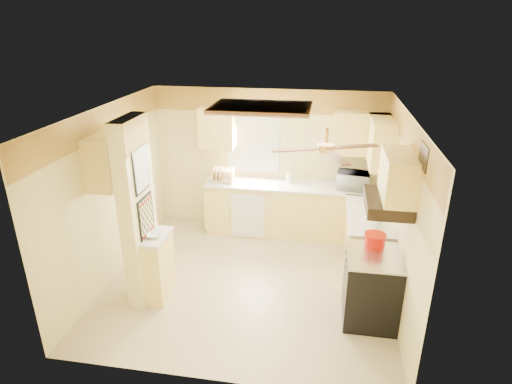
% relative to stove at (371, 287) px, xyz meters
% --- Properties ---
extents(floor, '(4.00, 4.00, 0.00)m').
position_rel_stove_xyz_m(floor, '(-1.67, 0.55, -0.46)').
color(floor, tan).
rests_on(floor, ground).
extents(ceiling, '(4.00, 4.00, 0.00)m').
position_rel_stove_xyz_m(ceiling, '(-1.67, 0.55, 2.04)').
color(ceiling, white).
rests_on(ceiling, wall_back).
extents(wall_back, '(4.00, 0.00, 4.00)m').
position_rel_stove_xyz_m(wall_back, '(-1.67, 2.45, 0.79)').
color(wall_back, '#ECDA90').
rests_on(wall_back, floor).
extents(wall_front, '(4.00, 0.00, 4.00)m').
position_rel_stove_xyz_m(wall_front, '(-1.67, -1.35, 0.79)').
color(wall_front, '#ECDA90').
rests_on(wall_front, floor).
extents(wall_left, '(0.00, 3.80, 3.80)m').
position_rel_stove_xyz_m(wall_left, '(-3.67, 0.55, 0.79)').
color(wall_left, '#ECDA90').
rests_on(wall_left, floor).
extents(wall_right, '(0.00, 3.80, 3.80)m').
position_rel_stove_xyz_m(wall_right, '(0.33, 0.55, 0.79)').
color(wall_right, '#ECDA90').
rests_on(wall_right, floor).
extents(wallpaper_border, '(4.00, 0.02, 0.40)m').
position_rel_stove_xyz_m(wallpaper_border, '(-1.67, 2.43, 1.84)').
color(wallpaper_border, '#FBCB4A').
rests_on(wallpaper_border, wall_back).
extents(partition_column, '(0.20, 0.70, 2.50)m').
position_rel_stove_xyz_m(partition_column, '(-3.02, 0.00, 0.79)').
color(partition_column, '#ECDA90').
rests_on(partition_column, floor).
extents(partition_ledge, '(0.25, 0.55, 0.90)m').
position_rel_stove_xyz_m(partition_ledge, '(-2.80, 0.00, -0.01)').
color(partition_ledge, '#FFE079').
rests_on(partition_ledge, floor).
extents(ledge_top, '(0.28, 0.58, 0.04)m').
position_rel_stove_xyz_m(ledge_top, '(-2.80, 0.00, 0.46)').
color(ledge_top, silver).
rests_on(ledge_top, partition_ledge).
extents(lower_cabinets_back, '(3.00, 0.60, 0.90)m').
position_rel_stove_xyz_m(lower_cabinets_back, '(-1.17, 2.15, -0.01)').
color(lower_cabinets_back, '#FFE079').
rests_on(lower_cabinets_back, floor).
extents(lower_cabinets_right, '(0.60, 1.40, 0.90)m').
position_rel_stove_xyz_m(lower_cabinets_right, '(0.03, 1.15, -0.01)').
color(lower_cabinets_right, '#FFE079').
rests_on(lower_cabinets_right, floor).
extents(countertop_back, '(3.04, 0.64, 0.04)m').
position_rel_stove_xyz_m(countertop_back, '(-1.17, 2.14, 0.46)').
color(countertop_back, silver).
rests_on(countertop_back, lower_cabinets_back).
extents(countertop_right, '(0.64, 1.44, 0.04)m').
position_rel_stove_xyz_m(countertop_right, '(0.02, 1.15, 0.46)').
color(countertop_right, silver).
rests_on(countertop_right, lower_cabinets_right).
extents(dishwasher_panel, '(0.58, 0.02, 0.80)m').
position_rel_stove_xyz_m(dishwasher_panel, '(-1.92, 1.84, -0.03)').
color(dishwasher_panel, white).
rests_on(dishwasher_panel, lower_cabinets_back).
extents(window, '(0.92, 0.02, 1.02)m').
position_rel_stove_xyz_m(window, '(-1.92, 2.44, 1.09)').
color(window, white).
rests_on(window, wall_back).
extents(upper_cab_back_left, '(0.60, 0.35, 0.70)m').
position_rel_stove_xyz_m(upper_cab_back_left, '(-2.52, 2.27, 1.39)').
color(upper_cab_back_left, '#FFE079').
rests_on(upper_cab_back_left, wall_back).
extents(upper_cab_back_right, '(0.90, 0.35, 0.70)m').
position_rel_stove_xyz_m(upper_cab_back_right, '(-0.12, 2.27, 1.39)').
color(upper_cab_back_right, '#FFE079').
rests_on(upper_cab_back_right, wall_back).
extents(upper_cab_right, '(0.35, 1.00, 0.70)m').
position_rel_stove_xyz_m(upper_cab_right, '(0.16, 1.80, 1.39)').
color(upper_cab_right, '#FFE079').
rests_on(upper_cab_right, wall_right).
extents(upper_cab_left_wall, '(0.35, 0.75, 0.70)m').
position_rel_stove_xyz_m(upper_cab_left_wall, '(-3.49, 0.30, 1.39)').
color(upper_cab_left_wall, '#FFE079').
rests_on(upper_cab_left_wall, wall_left).
extents(upper_cab_over_stove, '(0.35, 0.76, 0.52)m').
position_rel_stove_xyz_m(upper_cab_over_stove, '(0.16, 0.00, 1.49)').
color(upper_cab_over_stove, '#FFE079').
rests_on(upper_cab_over_stove, wall_right).
extents(stove, '(0.68, 0.77, 0.92)m').
position_rel_stove_xyz_m(stove, '(0.00, 0.00, 0.00)').
color(stove, black).
rests_on(stove, floor).
extents(range_hood, '(0.50, 0.76, 0.14)m').
position_rel_stove_xyz_m(range_hood, '(0.07, 0.00, 1.16)').
color(range_hood, black).
rests_on(range_hood, upper_cab_over_stove).
extents(poster_menu, '(0.02, 0.42, 0.57)m').
position_rel_stove_xyz_m(poster_menu, '(-2.91, 0.00, 1.39)').
color(poster_menu, black).
rests_on(poster_menu, partition_column).
extents(poster_nashville, '(0.02, 0.42, 0.57)m').
position_rel_stove_xyz_m(poster_nashville, '(-2.91, 0.00, 0.74)').
color(poster_nashville, black).
rests_on(poster_nashville, partition_column).
extents(ceiling_light_panel, '(1.35, 0.95, 0.06)m').
position_rel_stove_xyz_m(ceiling_light_panel, '(-1.57, 1.05, 2.00)').
color(ceiling_light_panel, brown).
rests_on(ceiling_light_panel, ceiling).
extents(ceiling_fan, '(1.15, 1.15, 0.26)m').
position_rel_stove_xyz_m(ceiling_fan, '(-0.67, -0.15, 1.83)').
color(ceiling_fan, gold).
rests_on(ceiling_fan, ceiling).
extents(vent_grate, '(0.02, 0.40, 0.25)m').
position_rel_stove_xyz_m(vent_grate, '(0.31, -0.35, 1.84)').
color(vent_grate, black).
rests_on(vent_grate, wall_right).
extents(microwave, '(0.57, 0.42, 0.29)m').
position_rel_stove_xyz_m(microwave, '(-0.18, 2.12, 0.63)').
color(microwave, white).
rests_on(microwave, countertop_back).
extents(bowl, '(0.24, 0.24, 0.05)m').
position_rel_stove_xyz_m(bowl, '(-2.80, -0.04, 0.50)').
color(bowl, white).
rests_on(bowl, ledge_top).
extents(dutch_oven, '(0.27, 0.27, 0.18)m').
position_rel_stove_xyz_m(dutch_oven, '(0.01, 0.21, 0.55)').
color(dutch_oven, '#B51102').
rests_on(dutch_oven, stove).
extents(kettle, '(0.15, 0.15, 0.23)m').
position_rel_stove_xyz_m(kettle, '(0.09, 0.76, 0.59)').
color(kettle, silver).
rests_on(kettle, countertop_right).
extents(dish_rack, '(0.41, 0.32, 0.22)m').
position_rel_stove_xyz_m(dish_rack, '(-2.40, 2.11, 0.56)').
color(dish_rack, '#D7B37C').
rests_on(dish_rack, countertop_back).
extents(utensil_crock, '(0.12, 0.12, 0.24)m').
position_rel_stove_xyz_m(utensil_crock, '(-1.25, 2.27, 0.56)').
color(utensil_crock, white).
rests_on(utensil_crock, countertop_back).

